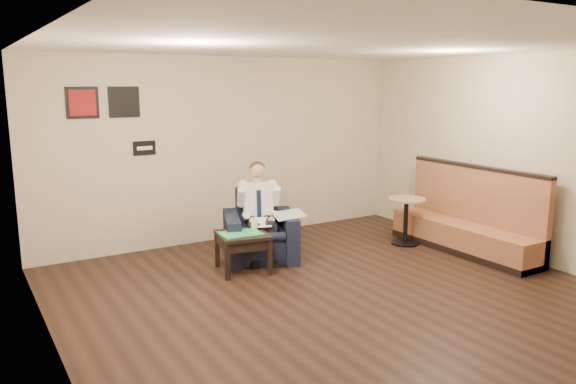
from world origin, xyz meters
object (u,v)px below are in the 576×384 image
armchair (260,226)px  green_folder (240,233)px  side_table (243,252)px  coffee_mug (254,225)px  smartphone (243,229)px  banquette (465,210)px  cafe_table (406,221)px  seated_man (261,216)px

armchair → green_folder: (-0.49, -0.37, 0.05)m
side_table → coffee_mug: (0.23, 0.09, 0.31)m
coffee_mug → side_table: bearing=-157.4°
smartphone → green_folder: bearing=-104.0°
coffee_mug → banquette: banquette is taller
coffee_mug → cafe_table: 2.47m
side_table → cafe_table: (2.67, -0.16, 0.10)m
armchair → seated_man: seated_man is taller
coffee_mug → cafe_table: (2.44, -0.25, -0.21)m
green_folder → smartphone: (0.13, 0.18, -0.00)m
side_table → cafe_table: cafe_table is taller
green_folder → smartphone: bearing=55.0°
green_folder → cafe_table: bearing=-3.0°
armchair → seated_man: (-0.04, -0.11, 0.17)m
armchair → side_table: 0.61m
banquette → smartphone: bearing=161.2°
banquette → cafe_table: bearing=123.2°
seated_man → smartphone: 0.35m
armchair → banquette: (2.69, -1.23, 0.15)m
green_folder → coffee_mug: 0.29m
armchair → smartphone: armchair is taller
green_folder → banquette: banquette is taller
seated_man → cafe_table: 2.32m
seated_man → cafe_table: (2.26, -0.41, -0.28)m
side_table → green_folder: 0.26m
seated_man → coffee_mug: 0.25m
armchair → cafe_table: size_ratio=1.35×
coffee_mug → cafe_table: size_ratio=0.15×
smartphone → banquette: size_ratio=0.07×
smartphone → banquette: (3.04, -1.04, 0.10)m
side_table → smartphone: smartphone is taller
side_table → coffee_mug: bearing=22.6°
seated_man → side_table: seated_man is taller
banquette → cafe_table: size_ratio=3.36×
side_table → smartphone: size_ratio=3.93×
banquette → side_table: bearing=164.5°
side_table → cafe_table: 2.68m
seated_man → coffee_mug: size_ratio=11.88×
armchair → cafe_table: 2.28m
seated_man → green_folder: seated_man is taller
coffee_mug → banquette: 3.07m
armchair → coffee_mug: size_ratio=8.95×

